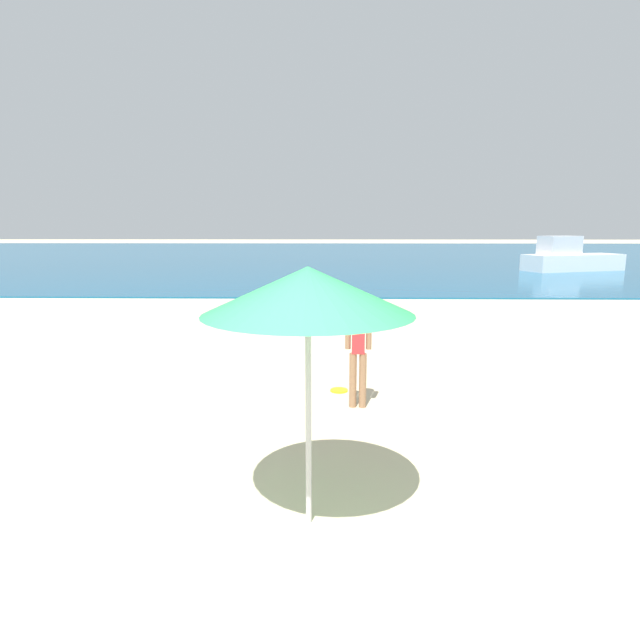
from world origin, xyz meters
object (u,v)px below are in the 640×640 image
(person_standing, at_px, (358,345))
(frisbee, at_px, (339,390))
(beach_umbrella, at_px, (308,291))
(boat_near, at_px, (570,259))
(beach_ball, at_px, (338,300))

(person_standing, distance_m, frisbee, 1.17)
(frisbee, bearing_deg, person_standing, -70.73)
(beach_umbrella, bearing_deg, frisbee, 85.06)
(boat_near, bearing_deg, beach_ball, -154.03)
(boat_near, bearing_deg, beach_umbrella, -137.17)
(beach_ball, bearing_deg, person_standing, -89.01)
(boat_near, relative_size, beach_umbrella, 2.71)
(person_standing, height_order, beach_ball, person_standing)
(person_standing, height_order, boat_near, boat_near)
(person_standing, height_order, beach_umbrella, beach_umbrella)
(person_standing, relative_size, boat_near, 0.26)
(beach_umbrella, bearing_deg, person_standing, 79.12)
(frisbee, height_order, beach_umbrella, beach_umbrella)
(frisbee, xyz_separation_m, boat_near, (13.30, 22.07, 0.72))
(boat_near, height_order, beach_umbrella, beach_umbrella)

